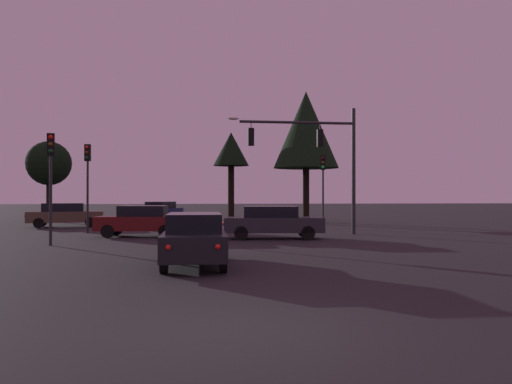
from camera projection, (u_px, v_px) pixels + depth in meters
The scene contains 13 objects.
ground_plane at pixel (213, 227), 32.00m from camera, with size 168.00×168.00×0.00m, color black.
traffic_signal_mast_arm at pixel (317, 149), 26.21m from camera, with size 6.68×0.48×6.57m.
traffic_light_corner_left at pixel (87, 171), 27.13m from camera, with size 0.32×0.36×4.77m.
traffic_light_corner_right at pixel (323, 177), 31.45m from camera, with size 0.35×0.38×4.51m.
traffic_light_median at pixel (51, 166), 20.44m from camera, with size 0.35×0.38×4.54m.
car_nearside_lane at pixel (194, 238), 14.65m from camera, with size 1.75×4.50×1.52m.
car_crossing_left at pixel (273, 222), 23.63m from camera, with size 4.76×2.09×1.52m.
car_crossing_right at pixel (141, 220), 24.84m from camera, with size 4.30×2.09×1.52m.
car_far_lane at pixel (161, 211), 39.45m from camera, with size 3.26×4.61×1.52m.
car_parked_lot at pixel (65, 215), 32.19m from camera, with size 4.83×2.54×1.52m.
tree_behind_sign at pixel (49, 164), 38.87m from camera, with size 3.38×3.38×6.17m.
tree_left_far at pixel (306, 130), 38.41m from camera, with size 4.95×4.95×9.91m.
tree_center_horizon at pixel (231, 151), 40.99m from camera, with size 2.89×2.89×7.12m.
Camera 1 is at (-0.62, -7.62, 2.05)m, focal length 35.56 mm.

